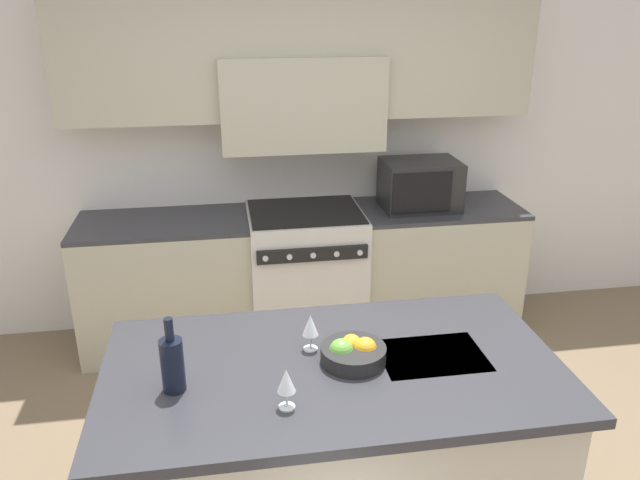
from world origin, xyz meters
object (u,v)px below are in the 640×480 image
fruit_bowl (353,352)px  wine_bottle (172,363)px  microwave (420,185)px  wine_glass_near (286,382)px  wine_glass_far (310,326)px  range_stove (306,274)px

fruit_bowl → wine_bottle: bearing=-173.2°
microwave → wine_glass_near: 2.38m
wine_bottle → wine_glass_near: size_ratio=1.88×
wine_bottle → fruit_bowl: wine_bottle is taller
wine_glass_far → fruit_bowl: wine_glass_far is taller
wine_glass_near → fruit_bowl: 0.41m
wine_glass_far → fruit_bowl: bearing=-36.6°
fruit_bowl → wine_glass_far: bearing=143.4°
range_stove → fruit_bowl: (-0.05, -1.79, 0.46)m
wine_glass_near → fruit_bowl: (0.30, 0.27, -0.07)m
microwave → wine_glass_far: (-1.01, -1.69, -0.08)m
range_stove → wine_glass_far: bearing=-97.2°
wine_glass_near → wine_glass_far: 0.41m
wine_glass_far → fruit_bowl: (0.16, -0.12, -0.07)m
wine_glass_near → wine_glass_far: (0.15, 0.39, 0.00)m
wine_glass_far → microwave: bearing=59.0°
fruit_bowl → range_stove: bearing=88.4°
microwave → fruit_bowl: bearing=-115.3°
wine_bottle → fruit_bowl: 0.73m
wine_glass_near → wine_glass_far: size_ratio=1.00×
microwave → wine_bottle: size_ratio=1.68×
wine_glass_near → wine_glass_far: bearing=69.4°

